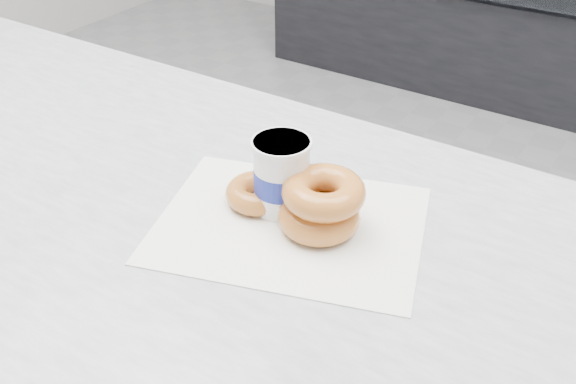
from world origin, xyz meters
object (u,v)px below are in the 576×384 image
donut_single (258,193)px  donut_stack (321,204)px  counter (106,371)px  coffee_cup (282,175)px

donut_single → donut_stack: (0.10, -0.00, 0.02)m
counter → coffee_cup: bearing=15.8°
donut_stack → coffee_cup: size_ratio=1.43×
coffee_cup → donut_stack: bearing=-1.9°
counter → donut_stack: donut_stack is taller
counter → donut_single: (0.30, 0.09, 0.47)m
counter → donut_single: bearing=16.1°
counter → donut_stack: (0.40, 0.08, 0.49)m
counter → donut_stack: size_ratio=20.52×
counter → donut_stack: 0.64m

